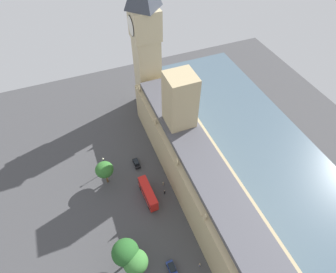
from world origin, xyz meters
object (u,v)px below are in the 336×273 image
object	(u,v)px
plane_tree_opposite_hall	(136,262)
pedestrian_near_tower	(163,184)
double_decker_bus_midblock	(148,193)
parliament_building	(194,165)
pedestrian_trailing	(165,192)
plane_tree_leading	(125,252)
car_blue_by_river_gate	(172,269)
pedestrian_under_trees	(200,265)
plane_tree_kerbside	(104,170)
street_lamp_slot_10	(104,162)
clock_tower	(146,39)
car_black_far_end	(136,163)

from	to	relation	value
plane_tree_opposite_hall	pedestrian_near_tower	bearing A→B (deg)	-125.32
double_decker_bus_midblock	pedestrian_near_tower	xyz separation A→B (m)	(-5.85, -2.69, -1.95)
parliament_building	pedestrian_near_tower	xyz separation A→B (m)	(9.17, -2.33, -8.23)
pedestrian_trailing	plane_tree_leading	xyz separation A→B (m)	(16.22, 15.76, 6.64)
car_blue_by_river_gate	plane_tree_opposite_hall	xyz separation A→B (m)	(8.28, -3.15, 5.36)
parliament_building	pedestrian_near_tower	bearing A→B (deg)	-14.28
parliament_building	pedestrian_under_trees	distance (m)	27.06
car_blue_by_river_gate	plane_tree_kerbside	distance (m)	34.06
plane_tree_kerbside	plane_tree_opposite_hall	distance (m)	29.17
plane_tree_leading	pedestrian_near_tower	bearing A→B (deg)	-131.95
pedestrian_under_trees	car_blue_by_river_gate	bearing A→B (deg)	19.63
pedestrian_trailing	street_lamp_slot_10	world-z (taller)	street_lamp_slot_10
clock_tower	car_black_far_end	bearing A→B (deg)	63.22
car_blue_by_river_gate	pedestrian_trailing	distance (m)	22.52
pedestrian_under_trees	plane_tree_opposite_hall	world-z (taller)	plane_tree_opposite_hall
clock_tower	pedestrian_near_tower	bearing A→B (deg)	77.02
pedestrian_near_tower	plane_tree_kerbside	world-z (taller)	plane_tree_kerbside
clock_tower	plane_tree_opposite_hall	bearing A→B (deg)	68.27
pedestrian_under_trees	plane_tree_kerbside	distance (m)	38.12
plane_tree_leading	street_lamp_slot_10	bearing A→B (deg)	-92.56
pedestrian_under_trees	parliament_building	bearing A→B (deg)	-77.33
parliament_building	plane_tree_kerbside	bearing A→B (deg)	-21.45
car_black_far_end	double_decker_bus_midblock	bearing A→B (deg)	87.82
car_blue_by_river_gate	pedestrian_trailing	xyz separation A→B (m)	(-6.29, -21.62, -0.18)
car_black_far_end	double_decker_bus_midblock	size ratio (longest dim) A/B	0.40
clock_tower	car_blue_by_river_gate	xyz separation A→B (m)	(16.15, 64.44, -27.10)
pedestrian_trailing	plane_tree_leading	world-z (taller)	plane_tree_leading
pedestrian_near_tower	car_black_far_end	bearing A→B (deg)	73.20
pedestrian_trailing	plane_tree_leading	distance (m)	23.57
parliament_building	double_decker_bus_midblock	size ratio (longest dim) A/B	7.12
pedestrian_near_tower	pedestrian_trailing	distance (m)	3.15
car_blue_by_river_gate	plane_tree_leading	bearing A→B (deg)	-32.39
car_black_far_end	plane_tree_leading	size ratio (longest dim) A/B	0.41
street_lamp_slot_10	plane_tree_opposite_hall	bearing A→B (deg)	90.49
pedestrian_under_trees	plane_tree_opposite_hall	size ratio (longest dim) A/B	0.18
double_decker_bus_midblock	plane_tree_opposite_hall	xyz separation A→B (m)	(9.42, 18.86, 3.61)
car_black_far_end	plane_tree_leading	bearing A→B (deg)	68.17
car_black_far_end	street_lamp_slot_10	size ratio (longest dim) A/B	0.61
pedestrian_near_tower	plane_tree_kerbside	size ratio (longest dim) A/B	0.17
pedestrian_near_tower	plane_tree_kerbside	xyz separation A→B (m)	(16.14, -7.61, 5.92)
clock_tower	plane_tree_leading	bearing A→B (deg)	66.00
clock_tower	car_black_far_end	distance (m)	42.34
clock_tower	pedestrian_near_tower	distance (m)	49.07
pedestrian_near_tower	plane_tree_leading	size ratio (longest dim) A/B	0.15
street_lamp_slot_10	pedestrian_near_tower	bearing A→B (deg)	142.73
car_black_far_end	street_lamp_slot_10	bearing A→B (deg)	-7.14
car_black_far_end	plane_tree_kerbside	world-z (taller)	plane_tree_kerbside
parliament_building	car_black_far_end	bearing A→B (deg)	-41.62
car_black_far_end	plane_tree_opposite_hall	distance (m)	34.12
clock_tower	pedestrian_near_tower	size ratio (longest dim) A/B	35.52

